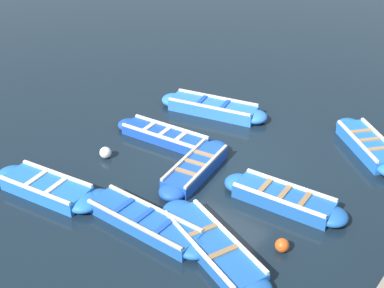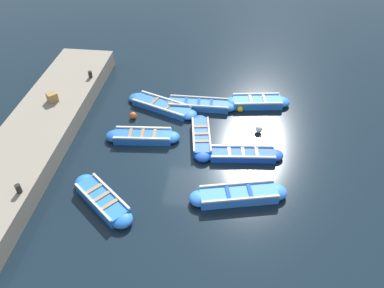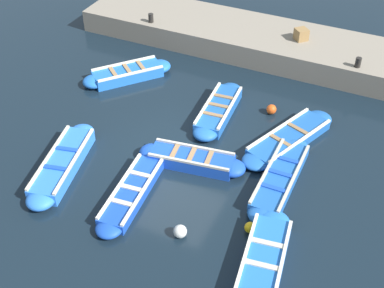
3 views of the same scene
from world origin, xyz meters
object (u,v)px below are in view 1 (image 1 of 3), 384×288
object	(u,v)px
boat_drifting	(165,136)
boat_broadside	(212,246)
boat_end_of_row	(213,108)
buoy_white_drifting	(282,245)
boat_bow_out	(195,169)
buoy_yellow_far	(105,153)
boat_near_quay	(284,199)
boat_centre	(368,145)
boat_tucked	(47,188)
boat_stern_in	(144,221)
buoy_orange_near	(87,189)

from	to	relation	value
boat_drifting	boat_broadside	bearing A→B (deg)	142.05
boat_end_of_row	buoy_white_drifting	xyz separation A→B (m)	(-5.21, 4.59, -0.04)
boat_bow_out	buoy_yellow_far	distance (m)	2.76
boat_drifting	buoy_yellow_far	world-z (taller)	boat_drifting
boat_broadside	boat_end_of_row	distance (m)	6.83
boat_near_quay	boat_centre	xyz separation A→B (m)	(-0.71, -3.86, 0.01)
boat_drifting	boat_tucked	xyz separation A→B (m)	(0.68, 4.03, 0.03)
boat_near_quay	buoy_yellow_far	size ratio (longest dim) A/B	9.86
boat_centre	buoy_white_drifting	xyz separation A→B (m)	(-0.11, 5.41, -0.03)
boat_end_of_row	boat_tucked	size ratio (longest dim) A/B	1.13
boat_stern_in	boat_tucked	world-z (taller)	boat_tucked
boat_drifting	boat_end_of_row	xyz separation A→B (m)	(-0.13, -2.38, 0.05)
boat_drifting	boat_bow_out	distance (m)	2.09
buoy_yellow_far	boat_centre	bearing A→B (deg)	-139.83
boat_stern_in	buoy_yellow_far	distance (m)	3.42
boat_near_quay	buoy_white_drifting	bearing A→B (deg)	117.95
boat_near_quay	boat_stern_in	size ratio (longest dim) A/B	0.89
boat_drifting	buoy_yellow_far	xyz separation A→B (m)	(0.73, 1.82, 0.02)
boat_end_of_row	boat_near_quay	size ratio (longest dim) A/B	1.13
boat_bow_out	boat_end_of_row	world-z (taller)	boat_end_of_row
boat_broadside	boat_stern_in	xyz separation A→B (m)	(1.83, 0.30, 0.01)
boat_broadside	boat_tucked	distance (m)	4.84
boat_stern_in	buoy_orange_near	bearing A→B (deg)	-3.31
boat_broadside	boat_centre	size ratio (longest dim) A/B	1.29
boat_stern_in	buoy_white_drifting	xyz separation A→B (m)	(-3.08, -1.28, -0.00)
boat_centre	boat_broadside	bearing A→B (deg)	79.91
boat_near_quay	boat_centre	distance (m)	3.93
boat_near_quay	boat_stern_in	bearing A→B (deg)	51.39
boat_broadside	boat_end_of_row	bearing A→B (deg)	-54.61
boat_stern_in	buoy_yellow_far	xyz separation A→B (m)	(2.99, -1.67, 0.01)
boat_drifting	boat_centre	size ratio (longest dim) A/B	1.16
boat_end_of_row	boat_tucked	bearing A→B (deg)	82.81
buoy_orange_near	buoy_yellow_far	size ratio (longest dim) A/B	0.85
boat_bow_out	buoy_white_drifting	bearing A→B (deg)	159.57
boat_tucked	buoy_white_drifting	distance (m)	6.29
boat_broadside	boat_centre	xyz separation A→B (m)	(-1.14, -6.39, 0.04)
boat_tucked	buoy_yellow_far	world-z (taller)	boat_tucked
boat_end_of_row	buoy_orange_near	bearing A→B (deg)	90.30
boat_near_quay	boat_stern_in	world-z (taller)	boat_near_quay
buoy_yellow_far	buoy_white_drifting	size ratio (longest dim) A/B	1.05
boat_tucked	buoy_yellow_far	xyz separation A→B (m)	(0.05, -2.21, -0.01)
boat_drifting	boat_stern_in	distance (m)	4.16
boat_centre	buoy_yellow_far	world-z (taller)	boat_centre
boat_stern_in	buoy_white_drifting	size ratio (longest dim) A/B	11.61
boat_bow_out	boat_stern_in	world-z (taller)	boat_bow_out
boat_bow_out	boat_centre	world-z (taller)	boat_centre
boat_bow_out	buoy_white_drifting	world-z (taller)	boat_bow_out
boat_end_of_row	boat_bow_out	bearing A→B (deg)	117.92
boat_near_quay	buoy_orange_near	size ratio (longest dim) A/B	11.58
boat_end_of_row	boat_tucked	distance (m)	6.46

